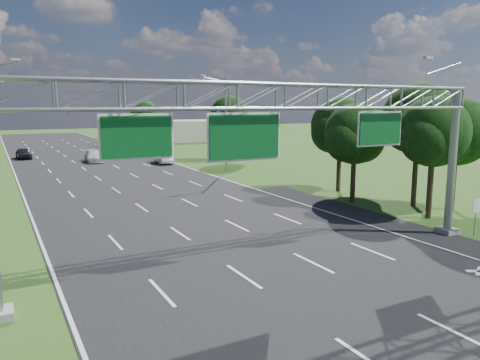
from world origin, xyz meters
TOP-DOWN VIEW (x-y plane):
  - ground at (0.00, 30.00)m, footprint 220.00×220.00m
  - road at (0.00, 30.00)m, footprint 18.00×180.00m
  - road_flare at (10.20, 14.00)m, footprint 3.00×30.00m
  - sign_gantry at (0.33, 12.00)m, footprint 23.50×1.00m
  - regulatory_sign at (12.40, 10.98)m, footprint 0.60×0.08m
  - traffic_signal at (7.48, 65.00)m, footprint 12.21×0.24m
  - streetlight_r_mid at (11.30, 40.00)m, footprint 2.97×0.22m
  - tree_cluster_right at (14.80, 19.19)m, footprint 9.91×14.60m
  - tree_verge_rd at (16.08, 48.04)m, footprint 5.76×4.80m
  - tree_verge_re at (14.08, 78.04)m, footprint 5.76×4.80m
  - building_right at (24.00, 82.00)m, footprint 12.00×9.00m
  - car_queue_a at (0.49, 55.09)m, footprint 2.29×5.01m
  - car_queue_c at (-7.09, 62.98)m, footprint 1.98×4.34m
  - car_queue_d at (7.75, 49.84)m, footprint 2.07×4.82m
  - box_truck at (8.00, 76.27)m, footprint 2.42×7.49m

SIDE VIEW (x-z plane):
  - ground at x=0.00m, z-range 0.00..0.00m
  - road at x=0.00m, z-range -0.01..0.01m
  - road_flare at x=10.20m, z-range -0.01..0.01m
  - car_queue_a at x=0.49m, z-range 0.00..1.42m
  - car_queue_c at x=-7.09m, z-range 0.00..1.44m
  - car_queue_d at x=7.75m, z-range 0.00..1.54m
  - box_truck at x=8.00m, z-range -0.06..2.75m
  - regulatory_sign at x=12.40m, z-range 0.46..2.56m
  - building_right at x=24.00m, z-range 0.00..4.00m
  - traffic_signal at x=7.48m, z-range 1.67..8.67m
  - tree_verge_re at x=14.08m, z-range 1.28..9.12m
  - tree_cluster_right at x=14.80m, z-range 0.97..9.65m
  - streetlight_r_mid at x=11.30m, z-range 0.50..10.66m
  - tree_verge_rd at x=16.08m, z-range 1.49..9.77m
  - sign_gantry at x=0.33m, z-range 2.11..11.67m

